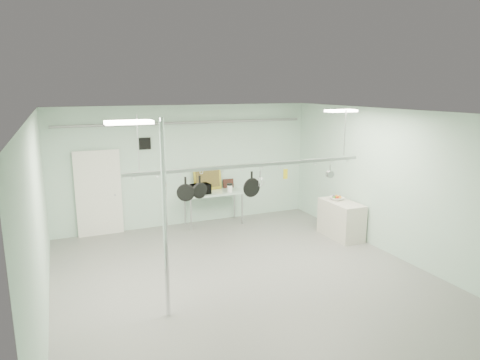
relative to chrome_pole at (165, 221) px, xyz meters
name	(u,v)px	position (x,y,z in m)	size (l,w,h in m)	color
floor	(248,282)	(1.70, 0.60, -1.60)	(8.00, 8.00, 0.00)	gray
ceiling	(249,114)	(1.70, 0.60, 1.59)	(7.00, 8.00, 0.02)	silver
back_wall	(187,166)	(1.70, 4.59, 0.00)	(7.00, 0.02, 3.20)	#B2D6C2
right_wall	(396,184)	(5.19, 0.60, 0.00)	(0.02, 8.00, 3.20)	#B2D6C2
door	(99,194)	(-0.60, 4.54, -0.55)	(1.10, 0.10, 2.20)	silver
wall_vent	(145,144)	(0.60, 4.57, 0.65)	(0.30, 0.04, 0.30)	black
conduit_pipe	(187,123)	(1.70, 4.50, 1.15)	(0.07, 0.07, 6.60)	gray
chrome_pole	(165,221)	(0.00, 0.00, 0.00)	(0.08, 0.08, 3.20)	silver
prep_table	(213,194)	(2.30, 4.20, -0.77)	(1.60, 0.70, 0.91)	#A3C0B1
side_cabinet	(341,219)	(4.85, 2.00, -1.15)	(0.60, 1.20, 0.90)	beige
pot_rack	(252,164)	(1.90, 0.90, 0.63)	(4.80, 0.06, 1.00)	#B7B7BC
light_panel_left	(129,122)	(-0.50, -0.20, 1.56)	(0.65, 0.30, 0.05)	white
light_panel_right	(341,111)	(4.10, 1.20, 1.56)	(0.65, 0.30, 0.05)	white
microwave	(200,189)	(1.91, 4.10, -0.56)	(0.49, 0.33, 0.27)	black
coffee_canister	(230,189)	(2.70, 4.02, -0.60)	(0.14, 0.14, 0.19)	white
painting_large	(208,179)	(2.24, 4.50, -0.41)	(0.78, 0.05, 0.58)	gold
painting_small	(228,183)	(2.85, 4.50, -0.57)	(0.30, 0.04, 0.25)	black
fruit_bowl	(337,198)	(4.84, 2.20, -0.66)	(0.33, 0.33, 0.08)	white
skillet_left	(186,189)	(0.60, 0.90, 0.27)	(0.32, 0.06, 0.43)	black
skillet_mid	(200,187)	(0.86, 0.90, 0.28)	(0.29, 0.06, 0.40)	black
skillet_right	(252,184)	(1.90, 0.90, 0.23)	(0.37, 0.06, 0.50)	black
whisk	(260,179)	(2.08, 0.90, 0.31)	(0.17, 0.17, 0.34)	silver
grater	(285,174)	(2.63, 0.90, 0.38)	(0.09, 0.02, 0.22)	gold
saucepan	(330,171)	(3.68, 0.90, 0.35)	(0.15, 0.08, 0.27)	silver
fruit_cluster	(337,197)	(4.84, 2.20, -0.62)	(0.24, 0.24, 0.09)	#B31F10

